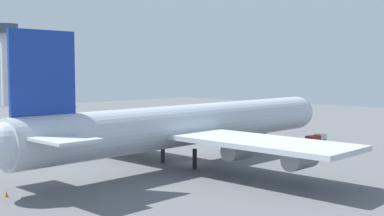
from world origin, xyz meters
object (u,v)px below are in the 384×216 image
at_px(cargo_loader, 316,138).
at_px(control_tower, 7,57).
at_px(cargo_airplane, 191,125).
at_px(safety_cone_tail, 6,194).
at_px(safety_cone_nose, 284,140).

xyz_separation_m(cargo_loader, control_tower, (6.14, 151.07, 19.93)).
bearing_deg(cargo_airplane, safety_cone_tail, 177.89).
bearing_deg(control_tower, safety_cone_tail, -116.31).
distance_m(cargo_loader, control_tower, 152.50).
bearing_deg(safety_cone_nose, safety_cone_tail, -178.58).
bearing_deg(control_tower, cargo_loader, -92.33).
xyz_separation_m(cargo_airplane, control_tower, (40.97, 147.71, 14.57)).
height_order(safety_cone_tail, control_tower, control_tower).
height_order(cargo_airplane, safety_cone_nose, cargo_airplane).
relative_size(cargo_airplane, control_tower, 2.03).
distance_m(cargo_loader, safety_cone_nose, 6.75).
xyz_separation_m(safety_cone_nose, control_tower, (8.93, 144.97, 20.70)).
bearing_deg(safety_cone_tail, cargo_loader, -3.90).
bearing_deg(safety_cone_nose, cargo_loader, -65.39).
relative_size(cargo_loader, safety_cone_nose, 9.25).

